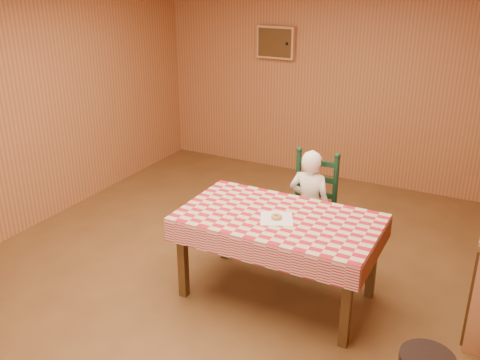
% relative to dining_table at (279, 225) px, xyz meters
% --- Properties ---
extents(ground, '(6.00, 6.00, 0.00)m').
position_rel_dining_table_xyz_m(ground, '(-0.45, -0.03, -0.69)').
color(ground, brown).
rests_on(ground, ground).
extents(cabin_walls, '(5.10, 6.05, 2.65)m').
position_rel_dining_table_xyz_m(cabin_walls, '(-0.45, 0.50, 1.14)').
color(cabin_walls, '#AA693D').
rests_on(cabin_walls, ground).
extents(dining_table, '(1.66, 0.96, 0.77)m').
position_rel_dining_table_xyz_m(dining_table, '(0.00, 0.00, 0.00)').
color(dining_table, '#492F13').
rests_on(dining_table, ground).
extents(ladder_chair, '(0.44, 0.40, 1.08)m').
position_rel_dining_table_xyz_m(ladder_chair, '(0.00, 0.79, -0.18)').
color(ladder_chair, black).
rests_on(ladder_chair, ground).
extents(seated_child, '(0.41, 0.27, 1.12)m').
position_rel_dining_table_xyz_m(seated_child, '(-0.00, 0.73, -0.13)').
color(seated_child, white).
rests_on(seated_child, ground).
extents(napkin, '(0.34, 0.34, 0.00)m').
position_rel_dining_table_xyz_m(napkin, '(-0.00, -0.05, 0.08)').
color(napkin, white).
rests_on(napkin, dining_table).
extents(donut, '(0.09, 0.09, 0.03)m').
position_rel_dining_table_xyz_m(donut, '(-0.00, -0.05, 0.10)').
color(donut, '#C58A46').
rests_on(donut, napkin).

